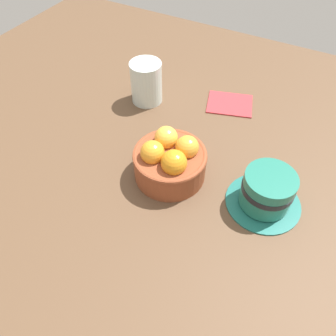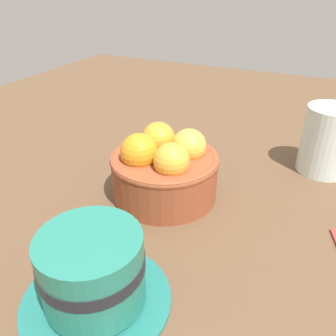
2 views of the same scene
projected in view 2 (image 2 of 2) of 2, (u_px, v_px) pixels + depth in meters
ground_plane at (165, 208)px, 45.85cm from camera, size 139.63×118.81×4.41cm
terracotta_bowl at (164, 168)px, 42.82cm from camera, size 13.39×13.39×8.85cm
coffee_cup at (93, 272)px, 28.61cm from camera, size 13.10×13.10×7.10cm
water_glass at (328, 140)px, 47.94cm from camera, size 7.06×7.06×9.52cm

